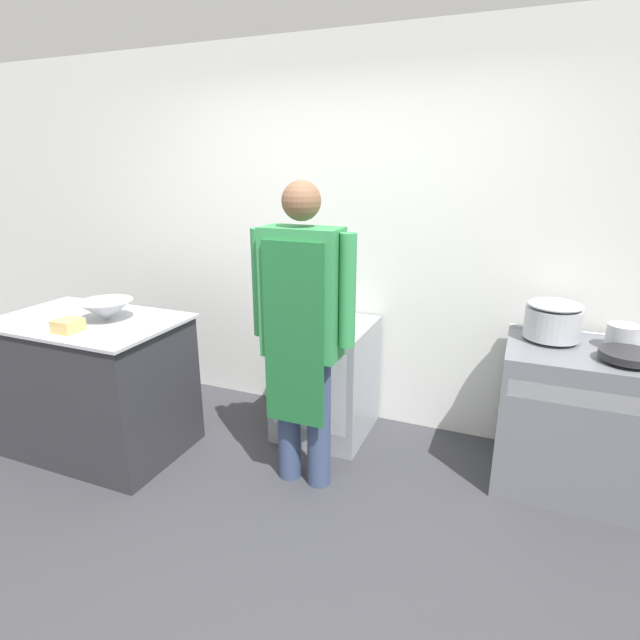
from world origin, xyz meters
TOP-DOWN VIEW (x-y plane):
  - ground_plane at (0.00, 0.00)m, footprint 14.00×14.00m
  - wall_back at (0.00, 1.69)m, footprint 8.00×0.05m
  - prep_counter at (-1.39, 0.56)m, footprint 1.19×0.77m
  - stove at (1.56, 1.30)m, footprint 0.86×0.63m
  - fridge_unit at (-0.05, 1.33)m, footprint 0.62×0.62m
  - person_cook at (0.05, 0.73)m, footprint 0.62×0.24m
  - mixing_bowl at (-1.25, 0.60)m, footprint 0.34×0.34m
  - plastic_tub at (-1.29, 0.34)m, footprint 0.14×0.14m
  - stock_pot at (1.36, 1.41)m, footprint 0.32×0.32m
  - saute_pan at (1.73, 1.19)m, footprint 0.29×0.29m
  - sauce_pot at (1.73, 1.41)m, footprint 0.17×0.17m

SIDE VIEW (x-z plane):
  - ground_plane at x=0.00m, z-range 0.00..0.00m
  - fridge_unit at x=-0.05m, z-range 0.00..0.82m
  - stove at x=1.56m, z-range -0.01..0.88m
  - prep_counter at x=-1.39m, z-range 0.00..0.92m
  - saute_pan at x=1.73m, z-range 0.88..0.92m
  - sauce_pot at x=1.73m, z-range 0.88..1.01m
  - plastic_tub at x=-1.29m, z-range 0.92..0.99m
  - mixing_bowl at x=-1.25m, z-range 0.92..1.04m
  - stock_pot at x=1.36m, z-range 0.88..1.11m
  - person_cook at x=0.05m, z-range 0.12..1.91m
  - wall_back at x=0.00m, z-range 0.00..2.70m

